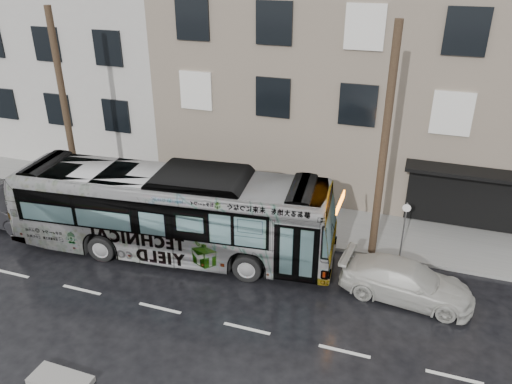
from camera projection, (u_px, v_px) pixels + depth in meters
ground at (191, 269)px, 19.37m from camera, size 120.00×120.00×0.00m
sidewalk at (236, 211)px, 23.51m from camera, size 90.00×3.60×0.15m
building_taupe at (375, 69)px, 26.34m from camera, size 20.00×12.00×11.00m
building_grey at (32, 3)px, 33.22m from camera, size 26.00×15.00×16.00m
utility_pole_front at (384, 147)px, 18.27m from camera, size 0.30×0.30×9.00m
utility_pole_rear at (65, 112)px, 22.34m from camera, size 0.30×0.30×9.00m
sign_post at (403, 230)px, 19.38m from camera, size 0.06×0.06×2.40m
bus at (172, 212)px, 19.79m from camera, size 13.19×4.29×3.61m
white_sedan at (406, 281)px, 17.52m from camera, size 4.78×2.34×1.34m
dark_sedan at (2, 205)px, 22.42m from camera, size 5.17×2.39×1.64m
slush_pile at (61, 380)px, 14.23m from camera, size 1.81×0.83×0.18m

